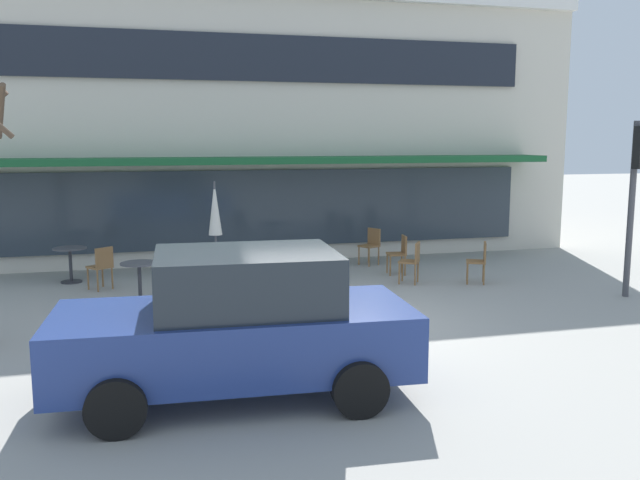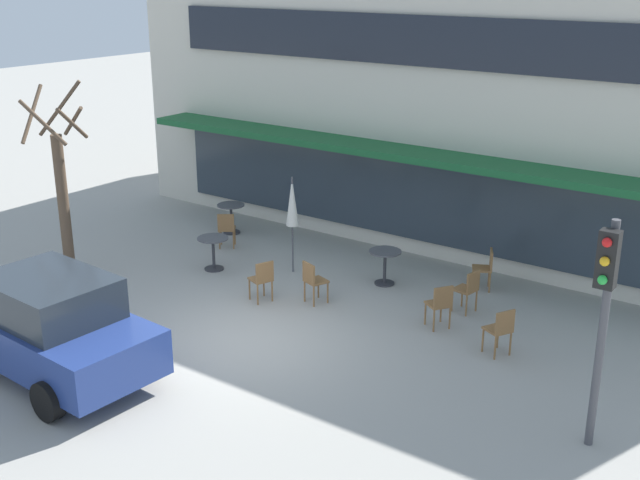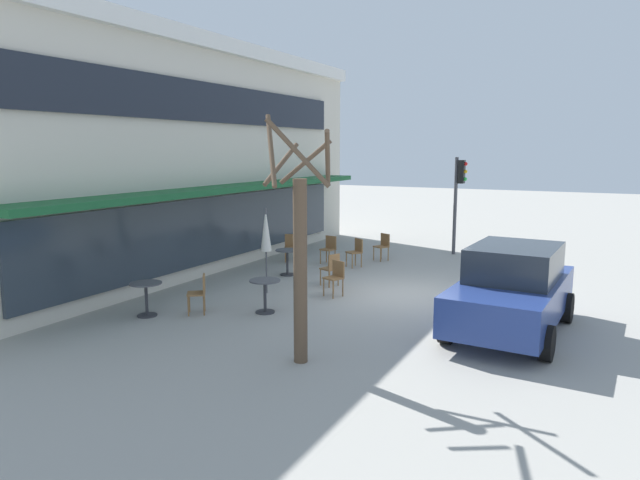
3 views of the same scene
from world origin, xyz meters
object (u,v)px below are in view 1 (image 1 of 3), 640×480
at_px(cafe_chair_1, 371,243).
at_px(cafe_chair_5, 256,277).
at_px(cafe_chair_2, 480,259).
at_px(cafe_chair_3, 412,259).
at_px(patio_umbrella_green_folded, 215,209).
at_px(parked_sedan, 238,325).
at_px(cafe_table_by_tree, 140,275).
at_px(traffic_light_pole, 637,180).
at_px(cafe_table_near_wall, 70,259).
at_px(cafe_chair_6, 102,265).
at_px(cafe_table_streetside, 305,254).
at_px(cafe_chair_4, 400,252).
at_px(cafe_chair_0, 295,269).

relative_size(cafe_chair_1, cafe_chair_5, 1.00).
distance_m(cafe_chair_2, cafe_chair_3, 1.43).
bearing_deg(patio_umbrella_green_folded, parked_sedan, -93.78).
distance_m(cafe_table_by_tree, traffic_light_pole, 9.60).
bearing_deg(cafe_chair_3, cafe_table_near_wall, 164.35).
relative_size(cafe_chair_2, traffic_light_pole, 0.26).
xyz_separation_m(cafe_chair_1, cafe_chair_3, (0.13, -2.29, 0.00)).
relative_size(patio_umbrella_green_folded, cafe_chair_3, 2.47).
height_order(cafe_chair_3, cafe_chair_6, same).
bearing_deg(parked_sedan, patio_umbrella_green_folded, 86.22).
distance_m(cafe_table_by_tree, cafe_chair_1, 6.03).
xyz_separation_m(cafe_table_streetside, cafe_chair_3, (2.02, -1.31, 0.01)).
bearing_deg(patio_umbrella_green_folded, traffic_light_pole, -21.44).
relative_size(cafe_chair_2, cafe_chair_6, 1.00).
relative_size(patio_umbrella_green_folded, traffic_light_pole, 0.65).
bearing_deg(cafe_chair_5, cafe_chair_6, 144.31).
bearing_deg(cafe_chair_2, cafe_chair_3, 165.08).
xyz_separation_m(cafe_chair_5, parked_sedan, (-0.94, -4.41, 0.35)).
distance_m(cafe_table_streetside, parked_sedan, 7.15).
distance_m(cafe_table_streetside, cafe_chair_5, 2.75).
bearing_deg(cafe_chair_2, cafe_table_by_tree, 178.77).
xyz_separation_m(patio_umbrella_green_folded, cafe_chair_4, (4.17, 0.27, -1.10)).
xyz_separation_m(cafe_table_by_tree, patio_umbrella_green_folded, (1.54, 0.94, 1.11)).
distance_m(cafe_chair_3, cafe_chair_4, 0.99).
distance_m(cafe_chair_5, traffic_light_pole, 7.46).
bearing_deg(cafe_table_near_wall, cafe_table_streetside, -7.55).
bearing_deg(cafe_chair_0, cafe_chair_4, 27.42).
relative_size(cafe_chair_2, cafe_chair_5, 1.00).
bearing_deg(traffic_light_pole, cafe_table_streetside, 147.34).
height_order(patio_umbrella_green_folded, cafe_chair_6, patio_umbrella_green_folded).
distance_m(cafe_chair_0, cafe_chair_4, 3.10).
relative_size(cafe_chair_0, cafe_chair_1, 1.00).
bearing_deg(cafe_chair_5, cafe_table_by_tree, 159.74).
distance_m(cafe_chair_1, cafe_chair_2, 3.06).
xyz_separation_m(cafe_table_by_tree, parked_sedan, (1.14, -5.18, 0.36)).
height_order(cafe_chair_2, cafe_chair_5, same).
height_order(patio_umbrella_green_folded, cafe_chair_3, patio_umbrella_green_folded).
height_order(cafe_table_streetside, cafe_table_by_tree, same).
xyz_separation_m(patio_umbrella_green_folded, traffic_light_pole, (7.67, -3.01, 0.67)).
distance_m(cafe_table_near_wall, cafe_chair_2, 8.75).
bearing_deg(patio_umbrella_green_folded, cafe_table_by_tree, -148.62).
distance_m(cafe_chair_3, traffic_light_pole, 4.61).
bearing_deg(cafe_chair_6, cafe_table_by_tree, -59.48).
relative_size(cafe_table_streetside, cafe_chair_5, 0.85).
bearing_deg(cafe_chair_4, cafe_chair_0, -152.58).
distance_m(cafe_chair_0, cafe_chair_1, 3.72).
distance_m(cafe_table_streetside, cafe_chair_3, 2.41).
xyz_separation_m(cafe_table_streetside, patio_umbrella_green_folded, (-2.05, -0.59, 1.11)).
height_order(cafe_table_near_wall, cafe_chair_3, cafe_chair_3).
bearing_deg(traffic_light_pole, cafe_table_by_tree, 167.33).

